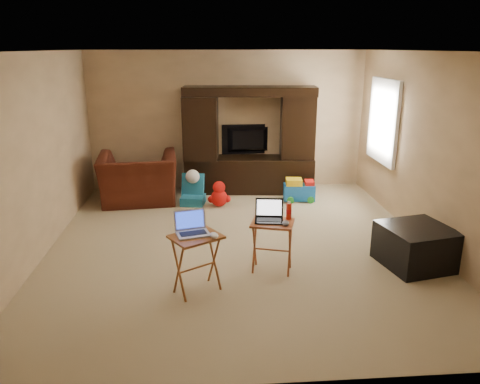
{
  "coord_description": "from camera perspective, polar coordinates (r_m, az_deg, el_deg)",
  "views": [
    {
      "loc": [
        -0.43,
        -5.8,
        2.55
      ],
      "look_at": [
        0.0,
        -0.2,
        0.8
      ],
      "focal_mm": 35.0,
      "sensor_mm": 36.0,
      "label": 1
    }
  ],
  "objects": [
    {
      "name": "television",
      "position": [
        8.65,
        1.01,
        6.36
      ],
      "size": [
        0.97,
        0.18,
        0.55
      ],
      "primitive_type": "imported",
      "rotation": [
        0.0,
        0.0,
        3.2
      ],
      "color": "black",
      "rests_on": "entertainment_center"
    },
    {
      "name": "child_rocker",
      "position": [
        7.89,
        -5.77,
        0.28
      ],
      "size": [
        0.46,
        0.5,
        0.51
      ],
      "primitive_type": null,
      "rotation": [
        0.0,
        0.0,
        -0.19
      ],
      "color": "#186688",
      "rests_on": "floor"
    },
    {
      "name": "recliner",
      "position": [
        8.11,
        -12.27,
        1.61
      ],
      "size": [
        1.37,
        1.22,
        0.83
      ],
      "primitive_type": "imported",
      "rotation": [
        0.0,
        0.0,
        3.23
      ],
      "color": "#4D1D10",
      "rests_on": "floor"
    },
    {
      "name": "ceiling",
      "position": [
        5.82,
        -0.16,
        16.81
      ],
      "size": [
        5.5,
        5.5,
        0.0
      ],
      "primitive_type": "plane",
      "rotation": [
        3.14,
        0.0,
        0.0
      ],
      "color": "silver",
      "rests_on": "ground"
    },
    {
      "name": "water_bottle",
      "position": [
        5.48,
        5.97,
        -2.35
      ],
      "size": [
        0.06,
        0.06,
        0.19
      ],
      "primitive_type": "cylinder",
      "color": "red",
      "rests_on": "tray_table_right"
    },
    {
      "name": "wall_back",
      "position": [
        8.66,
        -1.52,
        8.65
      ],
      "size": [
        5.0,
        0.0,
        5.0
      ],
      "primitive_type": "plane",
      "rotation": [
        1.57,
        0.0,
        0.0
      ],
      "color": "tan",
      "rests_on": "ground"
    },
    {
      "name": "wall_front",
      "position": [
        3.34,
        3.38,
        -5.58
      ],
      "size": [
        5.0,
        0.0,
        5.0
      ],
      "primitive_type": "plane",
      "rotation": [
        -1.57,
        0.0,
        0.0
      ],
      "color": "tan",
      "rests_on": "ground"
    },
    {
      "name": "wall_right",
      "position": [
        6.63,
        22.02,
        4.72
      ],
      "size": [
        0.0,
        5.5,
        5.5
      ],
      "primitive_type": "plane",
      "rotation": [
        1.57,
        0.0,
        -1.57
      ],
      "color": "tan",
      "rests_on": "ground"
    },
    {
      "name": "entertainment_center",
      "position": [
        8.43,
        1.16,
        6.33
      ],
      "size": [
        2.36,
        0.8,
        1.89
      ],
      "primitive_type": "cube",
      "rotation": [
        0.0,
        0.0,
        -0.1
      ],
      "color": "black",
      "rests_on": "floor"
    },
    {
      "name": "window_pane",
      "position": [
        7.99,
        17.2,
        8.26
      ],
      "size": [
        0.0,
        1.2,
        1.2
      ],
      "primitive_type": "plane",
      "rotation": [
        1.57,
        0.0,
        -1.57
      ],
      "color": "white",
      "rests_on": "ground"
    },
    {
      "name": "laptop_left",
      "position": [
        4.94,
        -5.78,
        -3.92
      ],
      "size": [
        0.4,
        0.36,
        0.24
      ],
      "primitive_type": "cube",
      "rotation": [
        0.0,
        0.0,
        0.26
      ],
      "color": "#B2B3B7",
      "rests_on": "tray_table_left"
    },
    {
      "name": "laptop_right",
      "position": [
        5.38,
        3.57,
        -2.39
      ],
      "size": [
        0.36,
        0.31,
        0.24
      ],
      "primitive_type": "cube",
      "rotation": [
        0.0,
        0.0,
        -0.14
      ],
      "color": "black",
      "rests_on": "tray_table_right"
    },
    {
      "name": "ottoman",
      "position": [
        6.07,
        20.65,
        -6.2
      ],
      "size": [
        0.91,
        0.91,
        0.49
      ],
      "primitive_type": "cube",
      "rotation": [
        0.0,
        0.0,
        0.21
      ],
      "color": "black",
      "rests_on": "floor"
    },
    {
      "name": "mouse_right",
      "position": [
        5.31,
        5.58,
        -3.81
      ],
      "size": [
        0.1,
        0.14,
        0.05
      ],
      "primitive_type": "ellipsoid",
      "rotation": [
        0.0,
        0.0,
        -0.15
      ],
      "color": "#45444A",
      "rests_on": "tray_table_right"
    },
    {
      "name": "floor",
      "position": [
        6.35,
        -0.14,
        -6.37
      ],
      "size": [
        5.5,
        5.5,
        0.0
      ],
      "primitive_type": "plane",
      "color": "tan",
      "rests_on": "ground"
    },
    {
      "name": "push_toy",
      "position": [
        8.11,
        7.22,
        0.32
      ],
      "size": [
        0.57,
        0.44,
        0.4
      ],
      "primitive_type": null,
      "rotation": [
        0.0,
        0.0,
        -0.1
      ],
      "color": "blue",
      "rests_on": "floor"
    },
    {
      "name": "wall_left",
      "position": [
        6.29,
        -23.54,
        3.93
      ],
      "size": [
        0.0,
        5.5,
        5.5
      ],
      "primitive_type": "plane",
      "rotation": [
        1.57,
        0.0,
        1.57
      ],
      "color": "tan",
      "rests_on": "ground"
    },
    {
      "name": "plush_toy",
      "position": [
        7.76,
        -2.56,
        -0.2
      ],
      "size": [
        0.39,
        0.33,
        0.44
      ],
      "primitive_type": null,
      "color": "red",
      "rests_on": "floor"
    },
    {
      "name": "window_frame",
      "position": [
        7.98,
        17.06,
        8.26
      ],
      "size": [
        0.06,
        1.14,
        1.34
      ],
      "primitive_type": "cube",
      "color": "white",
      "rests_on": "ground"
    },
    {
      "name": "tray_table_right",
      "position": [
        5.53,
        3.93,
        -6.65
      ],
      "size": [
        0.56,
        0.5,
        0.62
      ],
      "primitive_type": "cube",
      "rotation": [
        0.0,
        0.0,
        -0.28
      ],
      "color": "#A14C27",
      "rests_on": "floor"
    },
    {
      "name": "mouse_left",
      "position": [
        4.88,
        -3.18,
        -5.31
      ],
      "size": [
        0.12,
        0.15,
        0.05
      ],
      "primitive_type": "ellipsoid",
      "rotation": [
        0.0,
        0.0,
        0.3
      ],
      "color": "white",
      "rests_on": "tray_table_left"
    },
    {
      "name": "tray_table_left",
      "position": [
        5.09,
        -5.3,
        -8.72
      ],
      "size": [
        0.64,
        0.6,
        0.65
      ],
      "primitive_type": "cube",
      "rotation": [
        0.0,
        0.0,
        0.55
      ],
      "color": "#935223",
      "rests_on": "floor"
    }
  ]
}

